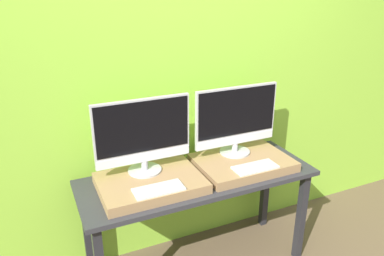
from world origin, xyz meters
The scene contains 8 objects.
wall_back centered at (0.00, 0.62, 1.30)m, with size 8.00×0.04×2.60m.
workbench centered at (0.00, 0.28, 0.63)m, with size 1.52×0.55×0.72m.
wooden_riser_left centered at (-0.32, 0.26, 0.75)m, with size 0.61×0.44×0.06m.
monitor_left centered at (-0.32, 0.37, 1.03)m, with size 0.59×0.21×0.47m.
keyboard_left centered at (-0.32, 0.12, 0.79)m, with size 0.29×0.13×0.01m.
wooden_riser_right centered at (0.32, 0.26, 0.75)m, with size 0.61×0.44×0.06m.
monitor_right centered at (0.32, 0.37, 1.03)m, with size 0.59×0.21×0.47m.
keyboard_right centered at (0.32, 0.12, 0.79)m, with size 0.29×0.13×0.01m.
Camera 1 is at (-0.91, -1.63, 1.89)m, focal length 35.00 mm.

